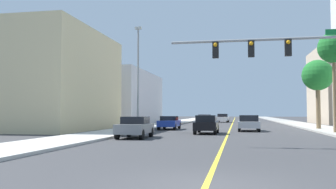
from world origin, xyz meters
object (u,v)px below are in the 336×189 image
object	(u,v)px
car_black	(207,124)
car_silver	(249,123)
car_white	(223,118)
traffic_signal_mast	(304,57)
car_red	(205,119)
car_gray	(135,127)
palm_far	(318,76)
palm_mid	(334,49)
street_lamp	(138,73)
car_blue	(169,122)

from	to	relation	value
car_black	car_silver	bearing A→B (deg)	54.64
car_white	car_silver	bearing A→B (deg)	-80.70
traffic_signal_mast	car_silver	bearing A→B (deg)	98.56
car_red	car_gray	bearing A→B (deg)	-95.69
traffic_signal_mast	car_red	xyz separation A→B (m)	(-7.62, 30.71, -3.67)
traffic_signal_mast	palm_far	bearing A→B (deg)	76.26
palm_mid	car_red	distance (m)	23.55
palm_far	car_white	size ratio (longest dim) A/B	1.56
traffic_signal_mast	car_white	world-z (taller)	traffic_signal_mast
street_lamp	traffic_signal_mast	bearing A→B (deg)	-44.46
car_gray	car_white	size ratio (longest dim) A/B	0.92
car_blue	palm_far	bearing A→B (deg)	-175.19
car_black	car_silver	distance (m)	5.85
car_silver	traffic_signal_mast	bearing A→B (deg)	-80.54
car_black	car_blue	xyz separation A→B (m)	(-4.18, 6.24, -0.07)
traffic_signal_mast	car_white	distance (m)	43.30
car_gray	car_red	bearing A→B (deg)	-96.35
street_lamp	car_red	distance (m)	20.16
street_lamp	palm_far	bearing A→B (deg)	21.45
palm_far	car_blue	bearing A→B (deg)	-174.20
traffic_signal_mast	car_blue	distance (m)	19.37
car_gray	street_lamp	bearing A→B (deg)	-77.21
car_black	car_silver	size ratio (longest dim) A/B	0.92
car_gray	car_blue	bearing A→B (deg)	-91.75
palm_far	traffic_signal_mast	bearing A→B (deg)	-103.74
palm_far	car_red	world-z (taller)	palm_far
car_black	car_blue	bearing A→B (deg)	124.10
car_red	car_blue	size ratio (longest dim) A/B	1.04
car_white	car_blue	xyz separation A→B (m)	(-4.19, -26.50, -0.05)
palm_far	car_silver	bearing A→B (deg)	-155.94
street_lamp	car_white	xyz separation A→B (m)	(6.03, 31.34, -4.33)
car_gray	car_silver	size ratio (longest dim) A/B	0.88
car_black	car_blue	distance (m)	7.51
car_gray	car_black	bearing A→B (deg)	-128.50
car_blue	car_silver	bearing A→B (deg)	167.89
car_white	car_black	distance (m)	32.74
palm_far	street_lamp	bearing A→B (deg)	-158.55
traffic_signal_mast	car_silver	world-z (taller)	traffic_signal_mast
traffic_signal_mast	car_blue	bearing A→B (deg)	121.08
car_gray	car_silver	world-z (taller)	car_silver
palm_mid	car_silver	size ratio (longest dim) A/B	1.78
car_gray	car_blue	xyz separation A→B (m)	(0.06, 11.86, -0.04)
street_lamp	car_silver	xyz separation A→B (m)	(9.43, 3.35, -4.34)
street_lamp	palm_far	size ratio (longest dim) A/B	1.37
car_red	car_white	bearing A→B (deg)	79.78
car_red	car_white	size ratio (longest dim) A/B	1.02
car_red	car_blue	bearing A→B (deg)	-99.43
car_silver	palm_mid	bearing A→B (deg)	-28.24
car_blue	car_black	bearing A→B (deg)	122.81
street_lamp	car_white	world-z (taller)	street_lamp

